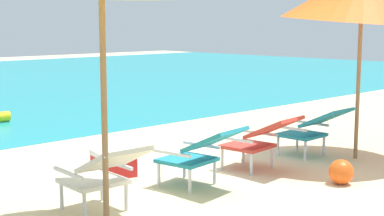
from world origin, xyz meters
The scene contains 7 objects.
ground_plane centered at (0.00, 4.00, 0.00)m, with size 40.00×40.00×0.00m, color beige.
lounge_chair_far_left centered at (-1.69, -0.06, 0.40)m, with size 0.58×0.90×0.68m.
lounge_chair_near_left centered at (-0.45, -0.05, 0.40)m, with size 0.66×0.94×0.68m.
lounge_chair_near_right centered at (0.55, -0.03, 0.40)m, with size 0.62×0.92×0.68m.
lounge_chair_far_right centered at (1.59, -0.06, 0.40)m, with size 0.56×0.89×0.68m.
beach_ball centered at (0.76, -1.00, 0.14)m, with size 0.27×0.27×0.27m, color #EA5619.
cooler_box centered at (-0.83, 0.95, 0.16)m, with size 0.53×0.42×0.32m.
Camera 1 is at (-4.63, -4.27, 1.73)m, focal length 54.21 mm.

